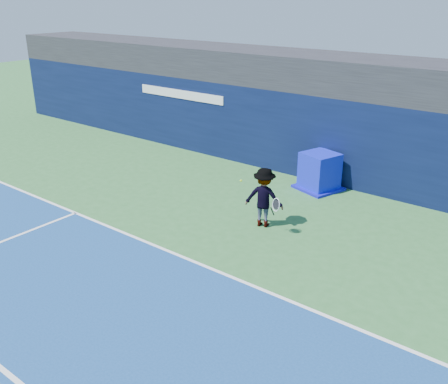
{
  "coord_description": "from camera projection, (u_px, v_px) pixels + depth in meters",
  "views": [
    {
      "loc": [
        7.12,
        -5.13,
        6.26
      ],
      "look_at": [
        -0.97,
        5.2,
        1.0
      ],
      "focal_mm": 40.0,
      "sensor_mm": 36.0,
      "label": 1
    }
  ],
  "objects": [
    {
      "name": "equipment_cart",
      "position": [
        319.0,
        173.0,
        16.88
      ],
      "size": [
        1.66,
        1.66,
        1.27
      ],
      "color": "#0E16C7",
      "rests_on": "ground"
    },
    {
      "name": "service_line",
      "position": [
        13.0,
        378.0,
        8.69
      ],
      "size": [
        24.0,
        0.1,
        0.01
      ],
      "primitive_type": "cube",
      "color": "white",
      "rests_on": "ground"
    },
    {
      "name": "back_wall_assembly",
      "position": [
        340.0,
        140.0,
        17.27
      ],
      "size": [
        36.0,
        1.03,
        3.0
      ],
      "color": "black",
      "rests_on": "ground"
    },
    {
      "name": "stadium_band",
      "position": [
        358.0,
        75.0,
        17.22
      ],
      "size": [
        36.0,
        3.0,
        1.2
      ],
      "primitive_type": "cube",
      "color": "black",
      "rests_on": "back_wall_assembly"
    },
    {
      "name": "tennis_player",
      "position": [
        264.0,
        197.0,
        14.11
      ],
      "size": [
        1.38,
        0.96,
        1.74
      ],
      "color": "white",
      "rests_on": "ground"
    },
    {
      "name": "baseline",
      "position": [
        200.0,
        264.0,
        12.34
      ],
      "size": [
        24.0,
        0.1,
        0.01
      ],
      "primitive_type": "cube",
      "color": "white",
      "rests_on": "ground"
    },
    {
      "name": "tennis_ball",
      "position": [
        241.0,
        181.0,
        14.74
      ],
      "size": [
        0.06,
        0.06,
        0.06
      ],
      "color": "#CAF31B",
      "rests_on": "ground"
    },
    {
      "name": "ground",
      "position": [
        104.0,
        323.0,
        10.15
      ],
      "size": [
        80.0,
        80.0,
        0.0
      ],
      "primitive_type": "plane",
      "color": "#306B32",
      "rests_on": "ground"
    }
  ]
}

